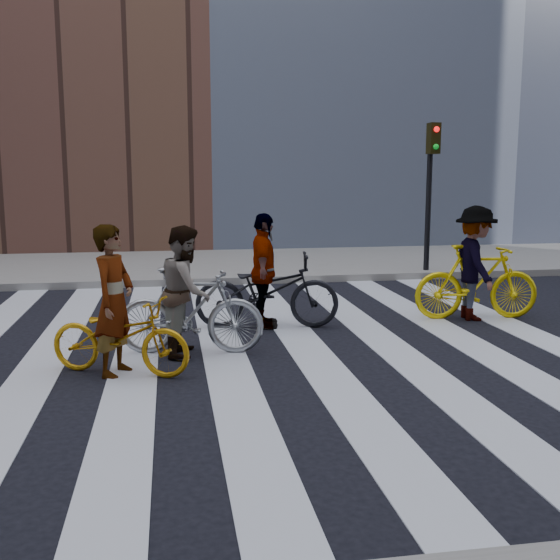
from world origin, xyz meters
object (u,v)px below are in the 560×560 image
object	(u,v)px
bike_yellow_left	(120,336)
bike_silver_mid	(190,311)
traffic_signal	(431,173)
rider_mid	(186,291)
bike_dark_rear	(267,291)
rider_left	(114,301)
rider_right	(475,263)
rider_rear	(264,271)
bike_yellow_right	(477,282)

from	to	relation	value
bike_yellow_left	bike_silver_mid	xyz separation A→B (m)	(0.82, 0.73, 0.11)
traffic_signal	bike_yellow_left	size ratio (longest dim) A/B	1.97
bike_yellow_left	rider_mid	distance (m)	1.12
bike_dark_rear	rider_left	world-z (taller)	rider_left
bike_silver_mid	rider_right	distance (m)	4.63
traffic_signal	rider_right	distance (m)	4.43
traffic_signal	rider_right	bearing A→B (deg)	-102.64
traffic_signal	bike_silver_mid	world-z (taller)	traffic_signal
bike_yellow_left	bike_silver_mid	world-z (taller)	bike_silver_mid
bike_yellow_left	rider_left	xyz separation A→B (m)	(-0.05, -0.00, 0.41)
traffic_signal	rider_rear	bearing A→B (deg)	-135.83
bike_yellow_left	rider_rear	world-z (taller)	rider_rear
rider_mid	rider_right	bearing A→B (deg)	-65.58
traffic_signal	bike_yellow_right	bearing A→B (deg)	-101.97
bike_dark_rear	rider_left	distance (m)	2.85
traffic_signal	bike_dark_rear	distance (m)	6.13
bike_yellow_right	rider_right	distance (m)	0.30
bike_dark_rear	bike_silver_mid	bearing A→B (deg)	145.10
bike_yellow_right	rider_right	bearing A→B (deg)	95.81
bike_yellow_right	traffic_signal	bearing A→B (deg)	-6.16
bike_yellow_right	rider_rear	world-z (taller)	rider_rear
rider_left	rider_right	bearing A→B (deg)	-45.78
bike_dark_rear	rider_left	size ratio (longest dim) A/B	1.23
rider_mid	rider_rear	distance (m)	1.71
bike_silver_mid	rider_right	size ratio (longest dim) A/B	1.04
traffic_signal	bike_dark_rear	size ratio (longest dim) A/B	1.57
bike_dark_rear	rider_rear	world-z (taller)	rider_rear
bike_silver_mid	rider_mid	distance (m)	0.27
rider_left	rider_right	xyz separation A→B (m)	(5.31, 1.99, 0.03)
bike_silver_mid	rider_mid	bearing A→B (deg)	98.64
rider_right	bike_silver_mid	bearing A→B (deg)	111.77
bike_yellow_left	bike_dark_rear	bearing A→B (deg)	-21.54
rider_rear	rider_left	bearing A→B (deg)	142.88
bike_dark_rear	rider_mid	bearing A→B (deg)	143.90
bike_silver_mid	rider_left	bearing A→B (deg)	138.34
bike_dark_rear	traffic_signal	bearing A→B (deg)	-37.43
rider_right	rider_rear	xyz separation A→B (m)	(-3.32, -0.02, -0.04)
rider_mid	bike_yellow_left	bearing A→B (deg)	141.79
traffic_signal	bike_yellow_left	world-z (taller)	traffic_signal
bike_yellow_left	rider_mid	size ratio (longest dim) A/B	1.03
bike_yellow_right	rider_left	bearing A→B (deg)	116.21
traffic_signal	rider_rear	distance (m)	6.09
bike_silver_mid	rider_rear	size ratio (longest dim) A/B	1.09
rider_right	bike_dark_rear	bearing A→B (deg)	96.13
rider_left	rider_rear	world-z (taller)	rider_left
traffic_signal	bike_yellow_left	xyz separation A→B (m)	(-6.18, -6.10, -1.84)
bike_yellow_right	bike_yellow_left	bearing A→B (deg)	116.39
traffic_signal	rider_mid	size ratio (longest dim) A/B	2.03
rider_mid	rider_right	size ratio (longest dim) A/B	0.92
rider_rear	bike_yellow_left	bearing A→B (deg)	143.61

